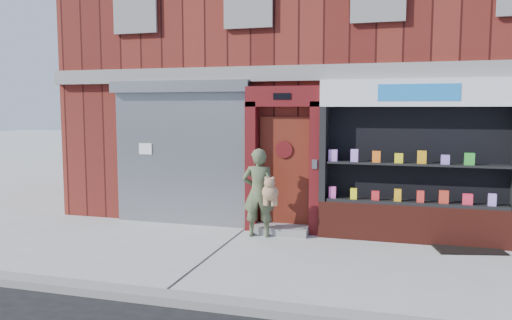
% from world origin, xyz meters
% --- Properties ---
extents(ground, '(80.00, 80.00, 0.00)m').
position_xyz_m(ground, '(0.00, 0.00, 0.00)').
color(ground, '#9E9E99').
rests_on(ground, ground).
extents(curb, '(60.00, 0.30, 0.12)m').
position_xyz_m(curb, '(0.00, -2.15, 0.06)').
color(curb, gray).
rests_on(curb, ground).
extents(building, '(12.00, 8.16, 8.00)m').
position_xyz_m(building, '(-0.00, 5.99, 4.00)').
color(building, '#571813').
rests_on(building, ground).
extents(shutter_bay, '(3.10, 0.30, 3.04)m').
position_xyz_m(shutter_bay, '(-3.00, 1.93, 1.72)').
color(shutter_bay, gray).
rests_on(shutter_bay, ground).
extents(red_door_bay, '(1.52, 0.58, 2.90)m').
position_xyz_m(red_door_bay, '(-0.75, 1.86, 1.46)').
color(red_door_bay, '#4D0D10').
rests_on(red_door_bay, ground).
extents(pharmacy_bay, '(3.50, 0.41, 3.00)m').
position_xyz_m(pharmacy_bay, '(1.75, 1.81, 1.37)').
color(pharmacy_bay, '#591E15').
rests_on(pharmacy_bay, ground).
extents(woman, '(0.78, 0.60, 1.71)m').
position_xyz_m(woman, '(-1.10, 1.35, 0.86)').
color(woman, '#4D593A').
rests_on(woman, ground).
extents(doormat, '(1.28, 1.02, 0.03)m').
position_xyz_m(doormat, '(2.65, 1.55, 0.01)').
color(doormat, black).
rests_on(doormat, ground).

